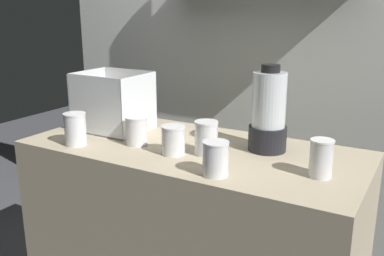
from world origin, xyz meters
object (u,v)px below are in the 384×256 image
Objects in this scene: juice_cup_carrot_far_left at (75,131)px; juice_cup_orange_middle at (173,141)px; carrot_display_bin at (114,111)px; juice_cup_mango_left at (137,132)px; juice_cup_pomegranate_far_right at (215,160)px; juice_cup_mango_right at (206,140)px; juice_cup_mango_rightmost at (321,160)px; blender_pitcher at (269,114)px.

juice_cup_carrot_far_left reaches higher than juice_cup_orange_middle.
juice_cup_orange_middle is at bearing -21.07° from carrot_display_bin.
juice_cup_orange_middle is at bearing -8.15° from juice_cup_mango_left.
juice_cup_pomegranate_far_right is at bearing -17.97° from juice_cup_mango_left.
juice_cup_mango_right is at bearing 27.99° from juice_cup_orange_middle.
juice_cup_carrot_far_left is at bearing -86.32° from carrot_display_bin.
juice_cup_pomegranate_far_right is at bearing -25.31° from juice_cup_orange_middle.
carrot_display_bin is 2.35× the size of juice_cup_mango_rightmost.
juice_cup_mango_rightmost reaches higher than juice_cup_mango_left.
blender_pitcher is at bearing 80.59° from juice_cup_pomegranate_far_right.
carrot_display_bin is 0.56m from juice_cup_mango_right.
juice_cup_pomegranate_far_right is (-0.06, -0.35, -0.09)m from blender_pitcher.
juice_cup_carrot_far_left is 0.99m from juice_cup_mango_rightmost.
juice_cup_mango_left is at bearing -178.37° from juice_cup_mango_rightmost.
juice_cup_carrot_far_left is 1.13× the size of juice_cup_pomegranate_far_right.
juice_cup_orange_middle is at bearing 13.86° from juice_cup_carrot_far_left.
juice_cup_mango_right reaches higher than juice_cup_pomegranate_far_right.
blender_pitcher is 2.54× the size of juice_cup_carrot_far_left.
juice_cup_orange_middle is 0.85× the size of juice_cup_mango_right.
blender_pitcher is 2.87× the size of juice_cup_mango_left.
juice_cup_carrot_far_left is 1.03× the size of juice_cup_mango_rightmost.
juice_cup_mango_right is at bearing -11.06° from carrot_display_bin.
carrot_display_bin is at bearing 168.94° from juice_cup_mango_right.
blender_pitcher is 0.33m from juice_cup_mango_rightmost.
juice_cup_mango_rightmost is at bearing 8.91° from juice_cup_carrot_far_left.
juice_cup_mango_right is (-0.19, -0.17, -0.09)m from blender_pitcher.
juice_cup_mango_right is (0.55, -0.11, -0.02)m from carrot_display_bin.
juice_cup_pomegranate_far_right reaches higher than juice_cup_orange_middle.
juice_cup_carrot_far_left reaches higher than juice_cup_pomegranate_far_right.
juice_cup_carrot_far_left reaches higher than juice_cup_mango_rightmost.
juice_cup_pomegranate_far_right is at bearing -53.44° from juice_cup_mango_right.
juice_cup_pomegranate_far_right is 0.36m from juice_cup_mango_rightmost.
blender_pitcher reaches higher than juice_cup_orange_middle.
blender_pitcher is 0.36m from juice_cup_pomegranate_far_right.
juice_cup_mango_rightmost is (0.56, 0.05, 0.01)m from juice_cup_orange_middle.
juice_cup_mango_left is at bearing 31.13° from juice_cup_carrot_far_left.
carrot_display_bin is 1.00m from juice_cup_mango_rightmost.
carrot_display_bin is 2.57× the size of juice_cup_mango_left.
blender_pitcher reaches higher than juice_cup_carrot_far_left.
carrot_display_bin is at bearing 93.68° from juice_cup_carrot_far_left.
juice_cup_mango_left reaches higher than juice_cup_orange_middle.
juice_cup_carrot_far_left is 0.43m from juice_cup_orange_middle.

